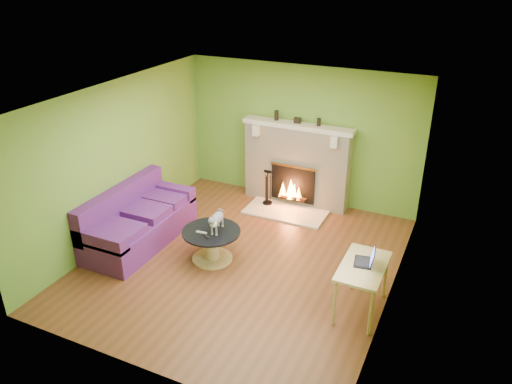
% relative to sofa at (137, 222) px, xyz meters
% --- Properties ---
extents(floor, '(5.00, 5.00, 0.00)m').
position_rel_sofa_xyz_m(floor, '(1.86, 0.17, -0.36)').
color(floor, brown).
rests_on(floor, ground).
extents(ceiling, '(5.00, 5.00, 0.00)m').
position_rel_sofa_xyz_m(ceiling, '(1.86, 0.17, 2.24)').
color(ceiling, white).
rests_on(ceiling, wall_back).
extents(wall_back, '(5.00, 0.00, 5.00)m').
position_rel_sofa_xyz_m(wall_back, '(1.86, 2.67, 0.94)').
color(wall_back, '#629731').
rests_on(wall_back, floor).
extents(wall_front, '(5.00, 0.00, 5.00)m').
position_rel_sofa_xyz_m(wall_front, '(1.86, -2.33, 0.94)').
color(wall_front, '#629731').
rests_on(wall_front, floor).
extents(wall_left, '(0.00, 5.00, 5.00)m').
position_rel_sofa_xyz_m(wall_left, '(-0.39, 0.17, 0.94)').
color(wall_left, '#629731').
rests_on(wall_left, floor).
extents(wall_right, '(0.00, 5.00, 5.00)m').
position_rel_sofa_xyz_m(wall_right, '(4.11, 0.17, 0.94)').
color(wall_right, '#629731').
rests_on(wall_right, floor).
extents(window_frame, '(0.00, 1.20, 1.20)m').
position_rel_sofa_xyz_m(window_frame, '(4.10, -0.73, 1.19)').
color(window_frame, silver).
rests_on(window_frame, wall_right).
extents(window_pane, '(0.00, 1.06, 1.06)m').
position_rel_sofa_xyz_m(window_pane, '(4.09, -0.73, 1.19)').
color(window_pane, white).
rests_on(window_pane, wall_right).
extents(fireplace, '(2.10, 0.46, 1.58)m').
position_rel_sofa_xyz_m(fireplace, '(1.86, 2.49, 0.41)').
color(fireplace, beige).
rests_on(fireplace, floor).
extents(hearth, '(1.50, 0.75, 0.03)m').
position_rel_sofa_xyz_m(hearth, '(1.86, 1.97, -0.35)').
color(hearth, beige).
rests_on(hearth, floor).
extents(mantel, '(2.10, 0.28, 0.08)m').
position_rel_sofa_xyz_m(mantel, '(1.86, 2.47, 1.18)').
color(mantel, beige).
rests_on(mantel, fireplace).
extents(sofa, '(0.94, 2.07, 0.93)m').
position_rel_sofa_xyz_m(sofa, '(0.00, 0.00, 0.00)').
color(sofa, '#4A185E').
rests_on(sofa, floor).
extents(coffee_table, '(0.90, 0.90, 0.51)m').
position_rel_sofa_xyz_m(coffee_table, '(1.40, 0.02, -0.07)').
color(coffee_table, tan).
rests_on(coffee_table, floor).
extents(desk, '(0.56, 0.97, 0.71)m').
position_rel_sofa_xyz_m(desk, '(3.81, -0.23, 0.27)').
color(desk, tan).
rests_on(desk, floor).
extents(cat, '(0.29, 0.58, 0.35)m').
position_rel_sofa_xyz_m(cat, '(1.48, 0.07, 0.32)').
color(cat, slate).
rests_on(cat, coffee_table).
extents(remote_silver, '(0.17, 0.06, 0.02)m').
position_rel_sofa_xyz_m(remote_silver, '(1.30, -0.10, 0.16)').
color(remote_silver, gray).
rests_on(remote_silver, coffee_table).
extents(remote_black, '(0.16, 0.12, 0.02)m').
position_rel_sofa_xyz_m(remote_black, '(1.42, -0.16, 0.16)').
color(remote_black, black).
rests_on(remote_black, coffee_table).
extents(laptop, '(0.31, 0.34, 0.22)m').
position_rel_sofa_xyz_m(laptop, '(3.79, -0.18, 0.47)').
color(laptop, black).
rests_on(laptop, desk).
extents(fire_tools, '(0.18, 0.18, 0.69)m').
position_rel_sofa_xyz_m(fire_tools, '(1.42, 2.12, 0.01)').
color(fire_tools, black).
rests_on(fire_tools, hearth).
extents(mantel_vase_left, '(0.08, 0.08, 0.18)m').
position_rel_sofa_xyz_m(mantel_vase_left, '(1.42, 2.50, 1.31)').
color(mantel_vase_left, black).
rests_on(mantel_vase_left, mantel).
extents(mantel_vase_right, '(0.07, 0.07, 0.14)m').
position_rel_sofa_xyz_m(mantel_vase_right, '(2.24, 2.50, 1.29)').
color(mantel_vase_right, black).
rests_on(mantel_vase_right, mantel).
extents(mantel_box, '(0.12, 0.08, 0.10)m').
position_rel_sofa_xyz_m(mantel_box, '(1.83, 2.50, 1.27)').
color(mantel_box, black).
rests_on(mantel_box, mantel).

